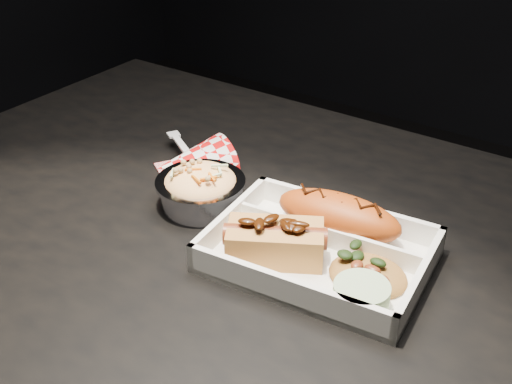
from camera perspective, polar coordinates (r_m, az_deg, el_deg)
dining_table at (r=0.85m, az=0.62°, el=-9.53°), size 1.20×0.80×0.75m
food_tray at (r=0.76m, az=5.63°, el=-5.53°), size 0.27×0.20×0.04m
fried_pastry at (r=0.79m, az=7.34°, el=-2.05°), size 0.17×0.08×0.05m
hotdog at (r=0.74m, az=1.71°, el=-4.23°), size 0.13×0.11×0.06m
fried_rice_mound at (r=0.73m, az=9.99°, el=-6.61°), size 0.10×0.08×0.03m
cupcake_liner at (r=0.69m, az=9.32°, el=-9.18°), size 0.06×0.06×0.03m
foil_coleslaw_cup at (r=0.85m, az=-4.94°, el=0.46°), size 0.12×0.12×0.07m
napkin_fork at (r=0.94m, az=-5.67°, el=2.70°), size 0.17×0.15×0.10m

